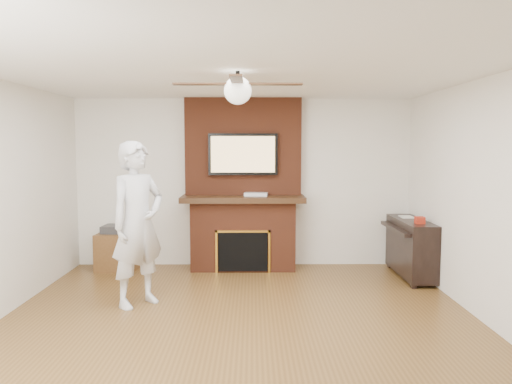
{
  "coord_description": "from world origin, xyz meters",
  "views": [
    {
      "loc": [
        0.14,
        -4.72,
        1.81
      ],
      "look_at": [
        0.18,
        0.9,
        1.28
      ],
      "focal_mm": 35.0,
      "sensor_mm": 36.0,
      "label": 1
    }
  ],
  "objects_px": {
    "fireplace": "(243,201)",
    "piano": "(410,246)",
    "side_table": "(119,249)",
    "person": "(138,224)"
  },
  "relations": [
    {
      "from": "fireplace",
      "to": "piano",
      "type": "relative_size",
      "value": 2.05
    },
    {
      "from": "fireplace",
      "to": "side_table",
      "type": "height_order",
      "value": "fireplace"
    },
    {
      "from": "fireplace",
      "to": "side_table",
      "type": "distance_m",
      "value": 1.95
    },
    {
      "from": "person",
      "to": "piano",
      "type": "bearing_deg",
      "value": -29.69
    },
    {
      "from": "fireplace",
      "to": "person",
      "type": "relative_size",
      "value": 1.34
    },
    {
      "from": "person",
      "to": "piano",
      "type": "xyz_separation_m",
      "value": [
        3.46,
        1.17,
        -0.5
      ]
    },
    {
      "from": "fireplace",
      "to": "person",
      "type": "distance_m",
      "value": 2.07
    },
    {
      "from": "person",
      "to": "piano",
      "type": "relative_size",
      "value": 1.53
    },
    {
      "from": "fireplace",
      "to": "side_table",
      "type": "xyz_separation_m",
      "value": [
        -1.82,
        -0.07,
        -0.7
      ]
    },
    {
      "from": "side_table",
      "to": "fireplace",
      "type": "bearing_deg",
      "value": 5.92
    }
  ]
}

